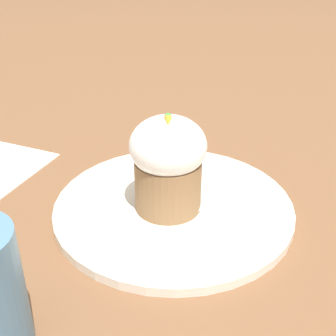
{
  "coord_description": "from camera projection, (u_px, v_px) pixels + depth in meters",
  "views": [
    {
      "loc": [
        0.44,
        -0.01,
        0.3
      ],
      "look_at": [
        0.01,
        -0.01,
        0.06
      ],
      "focal_mm": 50.0,
      "sensor_mm": 36.0,
      "label": 1
    }
  ],
  "objects": [
    {
      "name": "carrot_cake",
      "position": [
        168.0,
        163.0,
        0.49
      ],
      "size": [
        0.08,
        0.08,
        0.11
      ],
      "color": "olive",
      "rests_on": "dessert_plate"
    },
    {
      "name": "spoon",
      "position": [
        200.0,
        203.0,
        0.52
      ],
      "size": [
        0.07,
        0.11,
        0.01
      ],
      "color": "silver",
      "rests_on": "dessert_plate"
    },
    {
      "name": "dessert_plate",
      "position": [
        174.0,
        208.0,
        0.53
      ],
      "size": [
        0.27,
        0.27,
        0.01
      ],
      "color": "white",
      "rests_on": "ground_plane"
    },
    {
      "name": "ground_plane",
      "position": [
        174.0,
        212.0,
        0.53
      ],
      "size": [
        4.0,
        4.0,
        0.0
      ],
      "primitive_type": "plane",
      "color": "brown"
    }
  ]
}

